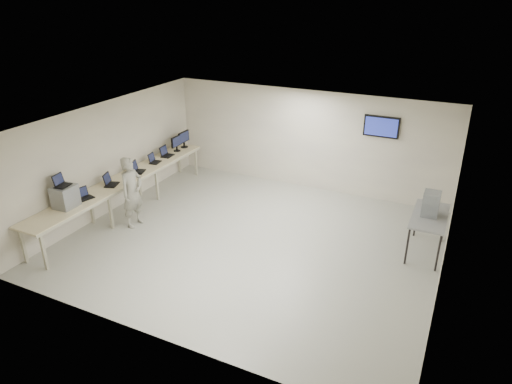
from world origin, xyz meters
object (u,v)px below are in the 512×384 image
at_px(soldier, 132,192).
at_px(equipment_box, 65,197).
at_px(side_table, 429,218).
at_px(workbench, 124,181).

bearing_deg(soldier, equipment_box, 153.63).
relative_size(soldier, side_table, 1.15).
xyz_separation_m(workbench, soldier, (0.67, -0.51, 0.04)).
bearing_deg(side_table, equipment_box, -157.51).
xyz_separation_m(equipment_box, side_table, (7.25, 3.00, -0.31)).
xyz_separation_m(workbench, equipment_box, (-0.06, -1.80, 0.32)).
bearing_deg(side_table, soldier, -165.25).
relative_size(workbench, equipment_box, 12.20).
height_order(equipment_box, soldier, soldier).
bearing_deg(side_table, workbench, -170.51).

